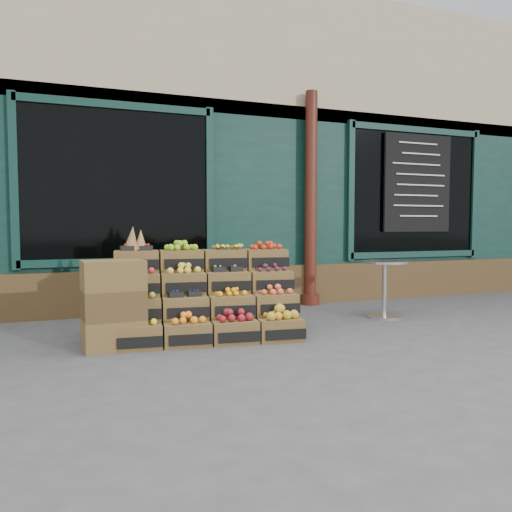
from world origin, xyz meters
name	(u,v)px	position (x,y,z in m)	size (l,w,h in m)	color
ground	(297,340)	(0.00, 0.00, 0.00)	(60.00, 60.00, 0.00)	#444447
shop_facade	(186,165)	(0.00, 5.11, 2.40)	(12.00, 6.24, 4.80)	#0D2D26
crate_display	(205,302)	(-0.86, 0.52, 0.37)	(2.02, 1.16, 1.20)	brown
spare_crates	(114,305)	(-1.84, 0.30, 0.43)	(0.61, 0.45, 0.87)	brown
bistro_table	(384,282)	(1.61, 0.73, 0.47)	(0.59, 0.59, 0.75)	#BABCC1
shopkeeper	(101,244)	(-1.78, 2.90, 0.93)	(0.68, 0.44, 1.86)	#175129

